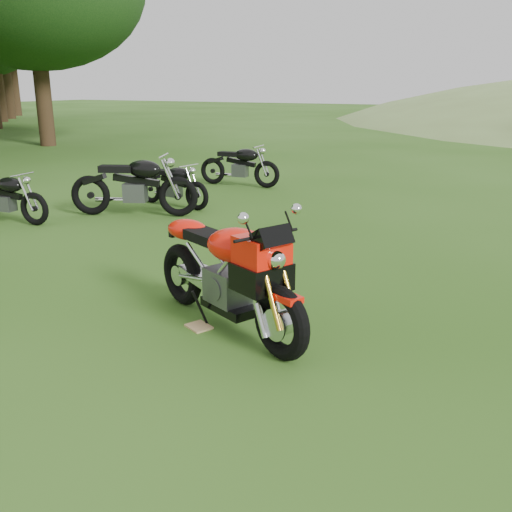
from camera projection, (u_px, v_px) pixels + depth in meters
The scene contains 8 objects.
ground at pixel (212, 323), 5.42m from camera, with size 120.00×120.00×0.00m, color #254E10.
treeline at pixel (23, 132), 27.07m from camera, with size 28.00×32.00×14.00m, color black, non-canonical shape.
sport_motorcycle at pixel (226, 264), 5.14m from camera, with size 2.09×0.52×1.25m, color red, non-canonical shape.
plywood_board at pixel (199, 327), 5.31m from camera, with size 0.23×0.18×0.02m, color tan.
vintage_moto_a at pixel (133, 183), 9.67m from camera, with size 2.13×0.49×1.12m, color black, non-canonical shape.
vintage_moto_b at pixel (4, 196), 9.24m from camera, with size 1.67×0.39×0.88m, color black, non-canonical shape.
vintage_moto_c at pixel (173, 184), 10.45m from camera, with size 1.63×0.38×0.86m, color black, non-canonical shape.
vintage_moto_d at pixel (239, 164), 12.55m from camera, with size 1.84×0.43×0.97m, color black, non-canonical shape.
Camera 1 is at (2.72, -4.23, 2.18)m, focal length 40.00 mm.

